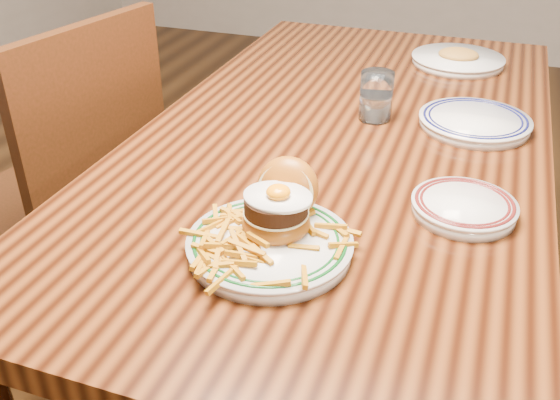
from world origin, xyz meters
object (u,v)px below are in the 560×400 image
(main_plate, at_px, (273,229))
(table, at_px, (343,167))
(side_plate, at_px, (464,206))
(chair_left, at_px, (72,191))

(main_plate, bearing_deg, table, 88.48)
(side_plate, bearing_deg, table, 116.77)
(table, bearing_deg, side_plate, -43.75)
(chair_left, distance_m, main_plate, 0.83)
(table, height_order, chair_left, chair_left)
(main_plate, relative_size, side_plate, 1.50)
(table, xyz_separation_m, main_plate, (0.00, -0.46, 0.12))
(chair_left, bearing_deg, table, 17.28)
(chair_left, distance_m, side_plate, 1.01)
(table, xyz_separation_m, chair_left, (-0.69, -0.08, -0.15))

